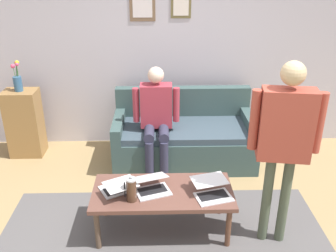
% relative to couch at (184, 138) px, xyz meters
% --- Properties ---
extents(ground_plane, '(7.68, 7.68, 0.00)m').
position_rel_couch_xyz_m(ground_plane, '(0.18, 1.60, -0.31)').
color(ground_plane, '#987C51').
extents(area_rug, '(3.11, 1.48, 0.01)m').
position_rel_couch_xyz_m(area_rug, '(0.29, 1.49, -0.30)').
color(area_rug, '#524F4F').
rests_on(area_rug, ground_plane).
extents(back_wall, '(7.04, 0.11, 2.70)m').
position_rel_couch_xyz_m(back_wall, '(0.18, -0.60, 1.04)').
color(back_wall, '#B8B1BC').
rests_on(back_wall, ground_plane).
extents(couch, '(1.75, 0.86, 0.88)m').
position_rel_couch_xyz_m(couch, '(0.00, 0.00, 0.00)').
color(couch, '#364D4A').
rests_on(couch, ground_plane).
extents(coffee_table, '(1.30, 0.61, 0.45)m').
position_rel_couch_xyz_m(coffee_table, '(0.29, 1.39, 0.10)').
color(coffee_table, brown).
rests_on(coffee_table, ground_plane).
extents(laptop_left, '(0.39, 0.38, 0.15)m').
position_rel_couch_xyz_m(laptop_left, '(0.39, 1.39, 0.19)').
color(laptop_left, silver).
rests_on(laptop_left, coffee_table).
extents(laptop_center, '(0.39, 0.40, 0.12)m').
position_rel_couch_xyz_m(laptop_center, '(-0.16, 1.48, 0.19)').
color(laptop_center, silver).
rests_on(laptop_center, coffee_table).
extents(laptop_right, '(0.41, 0.43, 0.13)m').
position_rel_couch_xyz_m(laptop_right, '(0.70, 1.40, 0.19)').
color(laptop_right, silver).
rests_on(laptop_right, coffee_table).
extents(french_press, '(0.11, 0.09, 0.25)m').
position_rel_couch_xyz_m(french_press, '(0.57, 1.54, 0.26)').
color(french_press, '#4C3323').
rests_on(french_press, coffee_table).
extents(side_shelf, '(0.42, 0.32, 0.89)m').
position_rel_couch_xyz_m(side_shelf, '(2.07, -0.21, 0.14)').
color(side_shelf, olive).
rests_on(side_shelf, ground_plane).
extents(flower_vase, '(0.10, 0.11, 0.38)m').
position_rel_couch_xyz_m(flower_vase, '(2.07, -0.21, 0.72)').
color(flower_vase, '#315A7E').
rests_on(flower_vase, side_shelf).
extents(person_standing, '(0.60, 0.25, 1.71)m').
position_rel_couch_xyz_m(person_standing, '(-0.72, 1.55, 0.79)').
color(person_standing, '#49533F').
rests_on(person_standing, ground_plane).
extents(person_seated, '(0.55, 0.51, 1.28)m').
position_rel_couch_xyz_m(person_seated, '(0.35, 0.23, 0.42)').
color(person_seated, '#2E2E43').
rests_on(person_seated, ground_plane).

